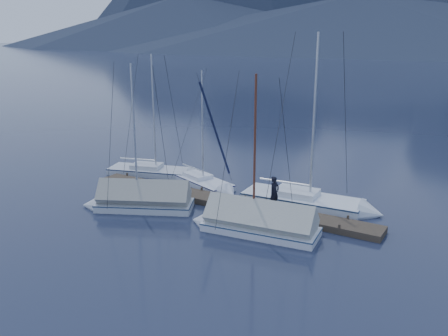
{
  "coord_description": "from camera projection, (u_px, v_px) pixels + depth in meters",
  "views": [
    {
      "loc": [
        13.24,
        -20.01,
        9.45
      ],
      "look_at": [
        0.0,
        2.0,
        2.2
      ],
      "focal_mm": 38.0,
      "sensor_mm": 36.0,
      "label": 1
    }
  ],
  "objects": [
    {
      "name": "sailboat_covered_near",
      "position": [
        251.0,
        223.0,
        23.47
      ],
      "size": [
        6.82,
        2.98,
        8.61
      ],
      "color": "white",
      "rests_on": "ground"
    },
    {
      "name": "sailboat_open_left",
      "position": [
        163.0,
        173.0,
        33.0
      ],
      "size": [
        7.11,
        3.81,
        9.05
      ],
      "color": "silver",
      "rests_on": "ground"
    },
    {
      "name": "ground",
      "position": [
        205.0,
        216.0,
        25.64
      ],
      "size": [
        1000.0,
        1000.0,
        0.0
      ],
      "primitive_type": "plane",
      "color": "#151B31",
      "rests_on": "ground"
    },
    {
      "name": "sailboat_open_mid",
      "position": [
        207.0,
        185.0,
        30.48
      ],
      "size": [
        6.33,
        3.79,
        8.09
      ],
      "color": "white",
      "rests_on": "ground"
    },
    {
      "name": "mooring_posts",
      "position": [
        217.0,
        197.0,
        27.44
      ],
      "size": [
        15.12,
        1.52,
        0.35
      ],
      "color": "#382D23",
      "rests_on": "ground"
    },
    {
      "name": "person",
      "position": [
        274.0,
        192.0,
        25.58
      ],
      "size": [
        0.59,
        0.74,
        1.78
      ],
      "primitive_type": "imported",
      "rotation": [
        0.0,
        0.0,
        1.29
      ],
      "color": "black",
      "rests_on": "dock"
    },
    {
      "name": "sailboat_open_right",
      "position": [
        319.0,
        204.0,
        26.85
      ],
      "size": [
        8.1,
        3.43,
        10.55
      ],
      "color": "white",
      "rests_on": "ground"
    },
    {
      "name": "sailboat_covered_far",
      "position": [
        136.0,
        201.0,
        26.55
      ],
      "size": [
        6.48,
        4.39,
        8.81
      ],
      "color": "silver",
      "rests_on": "ground"
    },
    {
      "name": "dock",
      "position": [
        224.0,
        203.0,
        27.25
      ],
      "size": [
        18.0,
        1.5,
        0.54
      ],
      "color": "#382D23",
      "rests_on": "ground"
    }
  ]
}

